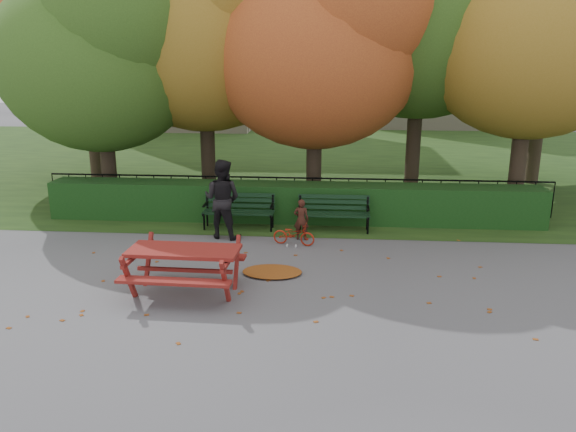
# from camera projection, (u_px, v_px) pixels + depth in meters

# --- Properties ---
(ground) EXTENTS (90.00, 90.00, 0.00)m
(ground) POSITION_uv_depth(u_px,v_px,m) (275.00, 285.00, 10.73)
(ground) COLOR slate
(ground) RESTS_ON ground
(grass_strip) EXTENTS (90.00, 90.00, 0.00)m
(grass_strip) POSITION_uv_depth(u_px,v_px,m) (309.00, 160.00, 24.17)
(grass_strip) COLOR #1C3413
(grass_strip) RESTS_ON ground
(building_left) EXTENTS (10.00, 7.00, 15.00)m
(building_left) POSITION_uv_depth(u_px,v_px,m) (173.00, 3.00, 34.39)
(building_left) COLOR tan
(building_left) RESTS_ON ground
(building_right) EXTENTS (9.00, 6.00, 12.00)m
(building_right) POSITION_uv_depth(u_px,v_px,m) (447.00, 30.00, 35.36)
(building_right) COLOR tan
(building_right) RESTS_ON ground
(hedge) EXTENTS (13.00, 0.90, 1.00)m
(hedge) POSITION_uv_depth(u_px,v_px,m) (292.00, 202.00, 14.92)
(hedge) COLOR black
(hedge) RESTS_ON ground
(iron_fence) EXTENTS (14.00, 0.04, 1.02)m
(iron_fence) POSITION_uv_depth(u_px,v_px,m) (294.00, 194.00, 15.67)
(iron_fence) COLOR black
(iron_fence) RESTS_ON ground
(tree_a) EXTENTS (5.88, 5.60, 7.48)m
(tree_a) POSITION_uv_depth(u_px,v_px,m) (106.00, 46.00, 15.28)
(tree_a) COLOR #2F201B
(tree_a) RESTS_ON ground
(tree_b) EXTENTS (6.72, 6.40, 8.79)m
(tree_b) POSITION_uv_depth(u_px,v_px,m) (213.00, 14.00, 15.95)
(tree_b) COLOR #2F201B
(tree_b) RESTS_ON ground
(tree_c) EXTENTS (6.30, 6.00, 8.00)m
(tree_c) POSITION_uv_depth(u_px,v_px,m) (328.00, 34.00, 15.09)
(tree_c) COLOR #2F201B
(tree_c) RESTS_ON ground
(tree_e) EXTENTS (6.09, 5.80, 8.16)m
(tree_e) POSITION_uv_depth(u_px,v_px,m) (550.00, 22.00, 14.39)
(tree_e) COLOR #2F201B
(tree_e) RESTS_ON ground
(tree_f) EXTENTS (6.93, 6.60, 9.19)m
(tree_f) POSITION_uv_depth(u_px,v_px,m) (90.00, 12.00, 18.64)
(tree_f) COLOR #2F201B
(tree_f) RESTS_ON ground
(tree_g) EXTENTS (6.30, 6.00, 8.55)m
(tree_g) POSITION_uv_depth(u_px,v_px,m) (564.00, 21.00, 18.00)
(tree_g) COLOR #2F201B
(tree_g) RESTS_ON ground
(bench_left) EXTENTS (1.80, 0.57, 0.88)m
(bench_left) POSITION_uv_depth(u_px,v_px,m) (239.00, 208.00, 14.25)
(bench_left) COLOR black
(bench_left) RESTS_ON ground
(bench_right) EXTENTS (1.80, 0.57, 0.88)m
(bench_right) POSITION_uv_depth(u_px,v_px,m) (334.00, 210.00, 14.06)
(bench_right) COLOR black
(bench_right) RESTS_ON ground
(picnic_table) EXTENTS (2.05, 1.67, 0.97)m
(picnic_table) POSITION_uv_depth(u_px,v_px,m) (184.00, 259.00, 10.20)
(picnic_table) COLOR maroon
(picnic_table) RESTS_ON ground
(leaf_pile) EXTENTS (1.33, 1.03, 0.08)m
(leaf_pile) POSITION_uv_depth(u_px,v_px,m) (272.00, 272.00, 11.30)
(leaf_pile) COLOR maroon
(leaf_pile) RESTS_ON ground
(leaf_scatter) EXTENTS (9.00, 5.70, 0.01)m
(leaf_scatter) POSITION_uv_depth(u_px,v_px,m) (276.00, 279.00, 11.02)
(leaf_scatter) COLOR maroon
(leaf_scatter) RESTS_ON ground
(child) EXTENTS (0.37, 0.25, 0.99)m
(child) POSITION_uv_depth(u_px,v_px,m) (301.00, 220.00, 13.32)
(child) COLOR #381912
(child) RESTS_ON ground
(adult) EXTENTS (1.08, 0.94, 1.91)m
(adult) POSITION_uv_depth(u_px,v_px,m) (222.00, 199.00, 13.38)
(adult) COLOR black
(adult) RESTS_ON ground
(bicycle) EXTENTS (1.03, 0.52, 0.52)m
(bicycle) POSITION_uv_depth(u_px,v_px,m) (294.00, 234.00, 13.00)
(bicycle) COLOR #A1200E
(bicycle) RESTS_ON ground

